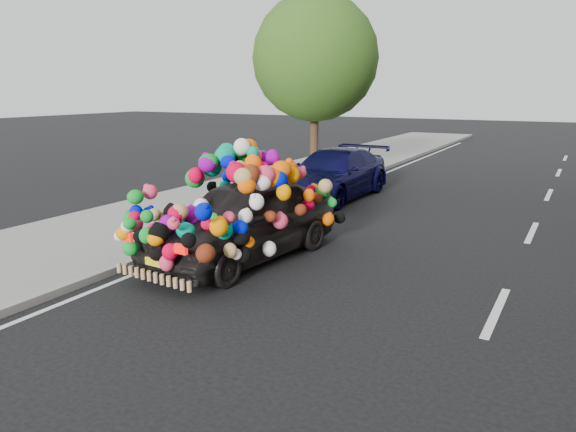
# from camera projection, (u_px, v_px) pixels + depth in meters

# --- Properties ---
(ground) EXTENTS (100.00, 100.00, 0.00)m
(ground) POSITION_uv_depth(u_px,v_px,m) (273.00, 273.00, 9.49)
(ground) COLOR black
(ground) RESTS_ON ground
(sidewalk) EXTENTS (4.00, 60.00, 0.12)m
(sidewalk) POSITION_uv_depth(u_px,v_px,m) (90.00, 238.00, 11.46)
(sidewalk) COLOR gray
(sidewalk) RESTS_ON ground
(kerb) EXTENTS (0.15, 60.00, 0.13)m
(kerb) POSITION_uv_depth(u_px,v_px,m) (165.00, 250.00, 10.56)
(kerb) COLOR gray
(kerb) RESTS_ON ground
(lane_markings) EXTENTS (6.00, 50.00, 0.01)m
(lane_markings) POSITION_uv_depth(u_px,v_px,m) (496.00, 311.00, 7.83)
(lane_markings) COLOR silver
(lane_markings) RESTS_ON ground
(tree_near_sidewalk) EXTENTS (4.20, 4.20, 6.13)m
(tree_near_sidewalk) POSITION_uv_depth(u_px,v_px,m) (315.00, 58.00, 18.51)
(tree_near_sidewalk) COLOR #332114
(tree_near_sidewalk) RESTS_ON ground
(plush_art_car) EXTENTS (2.57, 4.68, 2.10)m
(plush_art_car) POSITION_uv_depth(u_px,v_px,m) (243.00, 201.00, 10.08)
(plush_art_car) COLOR black
(plush_art_car) RESTS_ON ground
(navy_sedan) EXTENTS (2.05, 4.75, 1.36)m
(navy_sedan) POSITION_uv_depth(u_px,v_px,m) (333.00, 174.00, 15.85)
(navy_sedan) COLOR #060532
(navy_sedan) RESTS_ON ground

